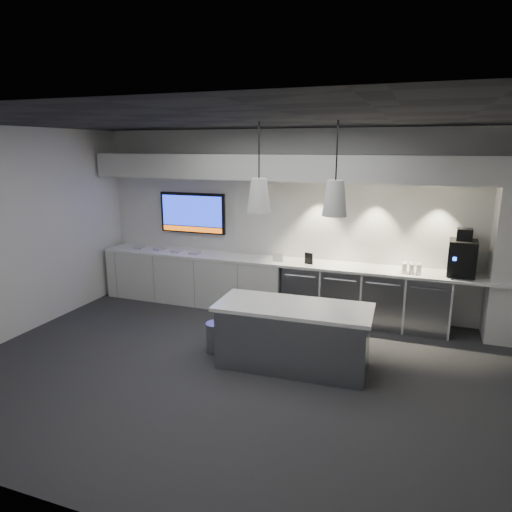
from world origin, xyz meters
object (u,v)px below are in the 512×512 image
at_px(bin, 217,337).
at_px(coffee_machine, 462,256).
at_px(wall_tv, 193,213).
at_px(island, 293,336).

xyz_separation_m(bin, coffee_machine, (3.08, 1.77, 0.98)).
height_order(wall_tv, coffee_machine, wall_tv).
bearing_deg(bin, coffee_machine, 29.91).
xyz_separation_m(wall_tv, bin, (1.38, -2.02, -1.36)).
bearing_deg(coffee_machine, bin, -146.91).
relative_size(wall_tv, island, 0.64).
relative_size(wall_tv, coffee_machine, 1.82).
distance_m(wall_tv, bin, 2.79).
bearing_deg(island, wall_tv, 137.69).
xyz_separation_m(wall_tv, island, (2.46, -2.09, -1.15)).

